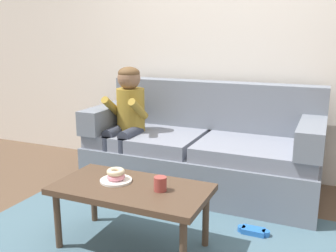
% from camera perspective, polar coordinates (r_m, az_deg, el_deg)
% --- Properties ---
extents(ground, '(10.00, 10.00, 0.00)m').
position_cam_1_polar(ground, '(2.84, 1.32, -15.36)').
color(ground, brown).
extents(wall_back, '(8.00, 0.10, 2.80)m').
position_cam_1_polar(wall_back, '(3.82, 9.66, 13.70)').
color(wall_back, silver).
rests_on(wall_back, ground).
extents(area_rug, '(2.74, 1.63, 0.01)m').
position_cam_1_polar(area_rug, '(2.64, -0.85, -17.64)').
color(area_rug, '#476675').
rests_on(area_rug, ground).
extents(couch, '(2.05, 0.90, 0.95)m').
position_cam_1_polar(couch, '(3.47, 5.29, -3.79)').
color(couch, slate).
rests_on(couch, ground).
extents(coffee_table, '(1.00, 0.53, 0.43)m').
position_cam_1_polar(coffee_table, '(2.46, -5.57, -10.09)').
color(coffee_table, '#4C3828').
rests_on(coffee_table, ground).
extents(person_child, '(0.34, 0.58, 1.10)m').
position_cam_1_polar(person_child, '(3.47, -6.28, 1.76)').
color(person_child, olive).
rests_on(person_child, ground).
extents(plate, '(0.21, 0.21, 0.01)m').
position_cam_1_polar(plate, '(2.53, -7.88, -8.16)').
color(plate, white).
rests_on(plate, coffee_table).
extents(donut, '(0.17, 0.17, 0.04)m').
position_cam_1_polar(donut, '(2.52, -7.90, -7.63)').
color(donut, pink).
rests_on(donut, plate).
extents(donut_second, '(0.12, 0.12, 0.04)m').
position_cam_1_polar(donut_second, '(2.51, -7.92, -6.86)').
color(donut_second, beige).
rests_on(donut_second, donut).
extents(mug, '(0.08, 0.08, 0.09)m').
position_cam_1_polar(mug, '(2.35, -1.19, -8.75)').
color(mug, '#993D38').
rests_on(mug, coffee_table).
extents(toy_controller, '(0.23, 0.09, 0.05)m').
position_cam_1_polar(toy_controller, '(2.82, 12.81, -15.35)').
color(toy_controller, blue).
rests_on(toy_controller, ground).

